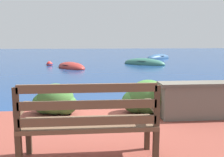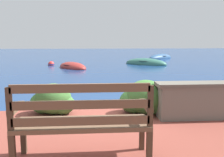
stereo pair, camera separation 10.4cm
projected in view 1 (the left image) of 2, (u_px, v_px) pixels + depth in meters
name	position (u px, v px, depth m)	size (l,w,h in m)	color
ground_plane	(101.00, 120.00, 5.01)	(80.00, 80.00, 0.00)	navy
park_bench	(89.00, 120.00, 2.77)	(1.53, 0.48, 0.93)	#433123
stone_wall	(214.00, 100.00, 4.41)	(2.00, 0.39, 0.64)	#666056
hedge_clump_left	(55.00, 101.00, 4.62)	(0.84, 0.61, 0.57)	#38662D
hedge_clump_centre	(147.00, 99.00, 4.66)	(0.94, 0.67, 0.64)	#38662D
rowboat_nearest	(71.00, 67.00, 14.02)	(2.14, 2.47, 0.60)	#9E2D28
rowboat_mid	(144.00, 64.00, 16.08)	(2.85, 2.47, 0.72)	#336B5B
rowboat_far	(158.00, 58.00, 21.13)	(2.88, 2.72, 0.69)	#2D517A
mooring_buoy	(50.00, 64.00, 15.56)	(0.41, 0.41, 0.38)	red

